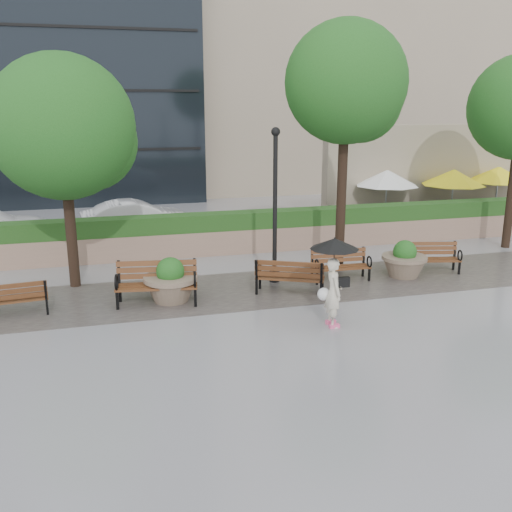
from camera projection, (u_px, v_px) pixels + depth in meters
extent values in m
plane|color=gray|center=(300.00, 329.00, 12.58)|extent=(100.00, 100.00, 0.00)
cube|color=#383330|center=(263.00, 288.00, 15.38)|extent=(28.00, 3.20, 0.01)
cube|color=#94755F|center=(230.00, 241.00, 19.00)|extent=(24.00, 0.80, 0.80)
cube|color=#174517|center=(230.00, 221.00, 18.83)|extent=(24.00, 0.75, 0.55)
cube|color=tan|center=(436.00, 173.00, 23.77)|extent=(10.00, 0.60, 4.00)
cube|color=#174517|center=(453.00, 220.00, 22.00)|extent=(8.00, 0.50, 0.90)
cube|color=black|center=(209.00, 228.00, 22.84)|extent=(40.00, 7.00, 0.00)
cube|color=tan|center=(334.00, 13.00, 33.94)|extent=(18.00, 10.00, 20.00)
cube|color=brown|center=(12.00, 300.00, 13.31)|extent=(1.64, 0.65, 0.04)
cube|color=brown|center=(10.00, 292.00, 13.01)|extent=(1.60, 0.28, 0.37)
cube|color=black|center=(13.00, 308.00, 13.33)|extent=(1.65, 0.74, 0.41)
torus|color=black|center=(45.00, 288.00, 13.67)|extent=(0.08, 0.33, 0.33)
cube|color=brown|center=(157.00, 286.00, 13.98)|extent=(2.05, 0.89, 0.06)
cube|color=brown|center=(157.00, 269.00, 14.19)|extent=(1.98, 0.44, 0.46)
cube|color=black|center=(157.00, 295.00, 14.07)|extent=(2.07, 1.00, 0.51)
torus|color=black|center=(116.00, 282.00, 13.64)|extent=(0.12, 0.41, 0.41)
torus|color=black|center=(195.00, 280.00, 13.84)|extent=(0.12, 0.41, 0.41)
cube|color=brown|center=(290.00, 278.00, 14.86)|extent=(1.83, 1.25, 0.05)
cube|color=brown|center=(289.00, 269.00, 14.52)|extent=(1.65, 0.88, 0.42)
cube|color=black|center=(290.00, 285.00, 14.88)|extent=(1.87, 1.34, 0.45)
torus|color=black|center=(323.00, 271.00, 14.83)|extent=(0.20, 0.35, 0.36)
torus|color=black|center=(260.00, 268.00, 15.13)|extent=(0.20, 0.35, 0.36)
cube|color=brown|center=(341.00, 267.00, 15.91)|extent=(1.64, 0.56, 0.05)
cube|color=brown|center=(338.00, 255.00, 16.07)|extent=(1.62, 0.19, 0.38)
cube|color=black|center=(340.00, 274.00, 15.98)|extent=(1.65, 0.65, 0.41)
torus|color=black|center=(317.00, 265.00, 15.55)|extent=(0.06, 0.34, 0.33)
torus|color=black|center=(369.00, 262.00, 15.87)|extent=(0.06, 0.34, 0.33)
cube|color=brown|center=(431.00, 260.00, 16.68)|extent=(1.71, 0.85, 0.05)
cube|color=brown|center=(429.00, 248.00, 16.86)|extent=(1.62, 0.48, 0.38)
cube|color=black|center=(430.00, 266.00, 16.76)|extent=(1.73, 0.94, 0.42)
torus|color=black|center=(407.00, 256.00, 16.46)|extent=(0.12, 0.34, 0.34)
torus|color=black|center=(460.00, 255.00, 16.51)|extent=(0.12, 0.34, 0.34)
cylinder|color=#7F6B56|center=(171.00, 278.00, 14.23)|extent=(1.36, 1.36, 0.11)
sphere|color=#164413|center=(170.00, 271.00, 14.18)|extent=(0.70, 0.70, 0.70)
cylinder|color=#7F6B56|center=(404.00, 258.00, 16.26)|extent=(1.28, 1.28, 0.10)
sphere|color=#164413|center=(405.00, 252.00, 16.22)|extent=(0.66, 0.66, 0.66)
cylinder|color=black|center=(275.00, 210.00, 15.43)|extent=(0.12, 0.12, 4.06)
cylinder|color=black|center=(274.00, 276.00, 15.92)|extent=(0.28, 0.28, 0.30)
sphere|color=black|center=(276.00, 132.00, 14.89)|extent=(0.24, 0.24, 0.24)
cylinder|color=black|center=(70.00, 215.00, 15.05)|extent=(0.28, 0.28, 3.96)
sphere|color=#164413|center=(62.00, 127.00, 14.46)|extent=(3.70, 3.70, 3.70)
sphere|color=#164413|center=(88.00, 142.00, 15.00)|extent=(2.59, 2.59, 2.59)
cylinder|color=black|center=(342.00, 185.00, 16.57)|extent=(0.28, 0.28, 5.03)
sphere|color=#164413|center=(346.00, 82.00, 15.83)|extent=(3.41, 3.41, 3.41)
sphere|color=#164413|center=(360.00, 101.00, 16.39)|extent=(2.39, 2.39, 2.39)
cylinder|color=black|center=(384.00, 227.00, 22.77)|extent=(0.40, 0.40, 0.10)
cylinder|color=#99999E|center=(386.00, 201.00, 22.50)|extent=(0.06, 0.06, 2.20)
cone|color=white|center=(387.00, 178.00, 22.26)|extent=(2.50, 2.50, 0.60)
cylinder|color=black|center=(449.00, 226.00, 22.96)|extent=(0.40, 0.40, 0.10)
cylinder|color=#99999E|center=(452.00, 200.00, 22.69)|extent=(0.06, 0.06, 2.20)
cone|color=yellow|center=(454.00, 177.00, 22.45)|extent=(2.50, 2.50, 0.60)
cylinder|color=black|center=(493.00, 221.00, 23.93)|extent=(0.40, 0.40, 0.10)
cylinder|color=#99999E|center=(496.00, 196.00, 23.66)|extent=(0.06, 0.06, 2.20)
cone|color=yellow|center=(499.00, 174.00, 23.42)|extent=(2.50, 2.50, 0.60)
imported|color=white|center=(136.00, 218.00, 21.38)|extent=(4.14, 1.83, 1.32)
imported|color=beige|center=(334.00, 290.00, 12.59)|extent=(0.46, 0.63, 1.67)
cube|color=#F2598C|center=(331.00, 322.00, 12.91)|extent=(0.12, 0.24, 0.08)
cube|color=#F2598C|center=(334.00, 326.00, 12.66)|extent=(0.12, 0.24, 0.08)
cube|color=black|center=(343.00, 282.00, 12.64)|extent=(0.13, 0.32, 0.23)
sphere|color=white|center=(324.00, 294.00, 12.81)|extent=(0.29, 0.29, 0.29)
cylinder|color=black|center=(334.00, 262.00, 12.47)|extent=(0.02, 0.02, 0.89)
cone|color=black|center=(335.00, 244.00, 12.36)|extent=(1.09, 1.09, 0.23)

